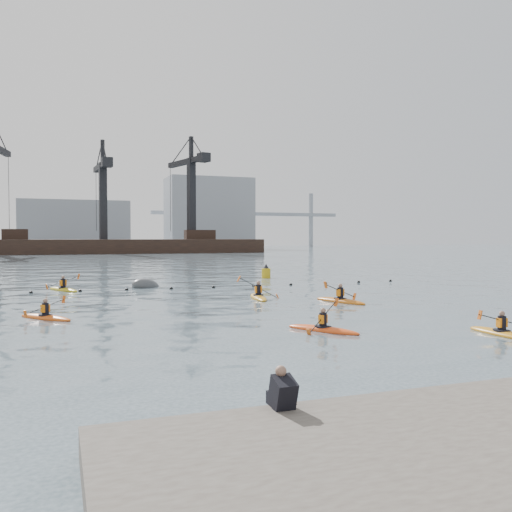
% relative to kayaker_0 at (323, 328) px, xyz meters
% --- Properties ---
extents(ground, '(400.00, 400.00, 0.00)m').
position_rel_kayaker_0_xyz_m(ground, '(-0.20, -3.78, -0.10)').
color(ground, '#394A53').
rests_on(ground, ground).
extents(float_line, '(33.24, 0.73, 0.24)m').
position_rel_kayaker_0_xyz_m(float_line, '(-0.70, 18.76, -0.07)').
color(float_line, black).
rests_on(float_line, ground).
extents(barge_pier, '(72.00, 19.30, 29.50)m').
position_rel_kayaker_0_xyz_m(barge_pier, '(-0.42, 106.22, 1.80)').
color(barge_pier, black).
rests_on(barge_pier, ground).
extents(skyline, '(141.00, 28.00, 22.00)m').
position_rel_kayaker_0_xyz_m(skyline, '(2.03, 146.50, 9.15)').
color(skyline, gray).
rests_on(skyline, ground).
extents(kayaker_0, '(2.20, 3.01, 1.28)m').
position_rel_kayaker_0_xyz_m(kayaker_0, '(0.00, 0.00, 0.00)').
color(kayaker_0, '#E64A15').
rests_on(kayaker_0, ground).
extents(kayaker_1, '(2.16, 3.18, 1.09)m').
position_rel_kayaker_0_xyz_m(kayaker_1, '(5.76, -3.04, 0.00)').
color(kayaker_1, '#BE7A16').
rests_on(kayaker_1, ground).
extents(kayaker_2, '(2.51, 2.83, 1.05)m').
position_rel_kayaker_0_xyz_m(kayaker_2, '(-10.07, 6.96, 0.00)').
color(kayaker_2, '#DA5514').
rests_on(kayaker_2, ground).
extents(kayaker_3, '(2.53, 3.70, 1.49)m').
position_rel_kayaker_0_xyz_m(kayaker_3, '(1.49, 11.19, 0.01)').
color(kayaker_3, orange).
rests_on(kayaker_3, ground).
extents(kayaker_4, '(2.42, 3.67, 1.34)m').
position_rel_kayaker_0_xyz_m(kayaker_4, '(5.14, 7.96, 0.01)').
color(kayaker_4, '#C15F12').
rests_on(kayaker_4, ground).
extents(kayaker_5, '(2.26, 3.50, 1.22)m').
position_rel_kayaker_0_xyz_m(kayaker_5, '(-9.25, 20.06, 0.01)').
color(kayaker_5, gold).
rests_on(kayaker_5, ground).
extents(mooring_buoy, '(2.96, 2.69, 1.69)m').
position_rel_kayaker_0_xyz_m(mooring_buoy, '(-3.61, 20.84, -0.10)').
color(mooring_buoy, '#3B3F40').
rests_on(mooring_buoy, ground).
extents(nav_buoy, '(0.78, 0.78, 1.42)m').
position_rel_kayaker_0_xyz_m(nav_buoy, '(7.64, 25.90, 0.33)').
color(nav_buoy, '#BE9813').
rests_on(nav_buoy, ground).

